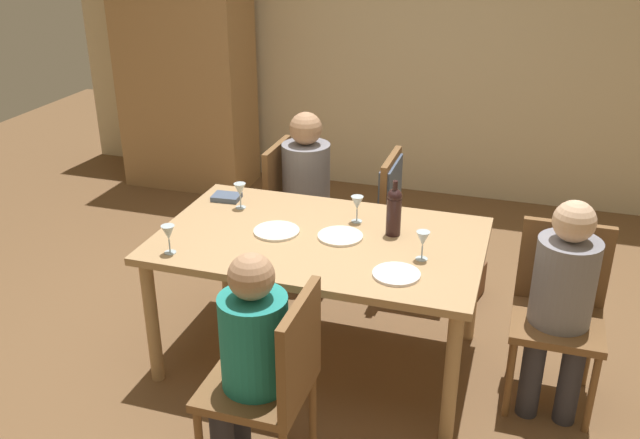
{
  "coord_description": "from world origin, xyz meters",
  "views": [
    {
      "loc": [
        0.98,
        -3.1,
        2.34
      ],
      "look_at": [
        0.0,
        0.0,
        0.86
      ],
      "focal_mm": 38.84,
      "sensor_mm": 36.0,
      "label": 1
    }
  ],
  "objects_px": {
    "person_man_bearded": "(249,351)",
    "handbag": "(470,284)",
    "chair_right_end": "(559,302)",
    "chair_far_right": "(401,206)",
    "chair_far_left": "(294,201)",
    "dining_table": "(320,251)",
    "wine_glass_centre": "(423,240)",
    "wine_bottle_tall_green": "(394,210)",
    "chair_near": "(275,377)",
    "wine_glass_near_left": "(357,204)",
    "dinner_plate_guest_left": "(396,274)",
    "person_woman_host": "(310,185)",
    "armoire_cabinet": "(185,62)",
    "person_man_guest": "(563,294)",
    "dinner_plate_host": "(340,236)",
    "dinner_plate_guest_right": "(277,231)",
    "wine_glass_far": "(168,234)",
    "wine_glass_near_right": "(240,191)"
  },
  "relations": [
    {
      "from": "wine_glass_near_left",
      "to": "wine_glass_centre",
      "type": "distance_m",
      "value": 0.53
    },
    {
      "from": "wine_glass_near_left",
      "to": "dinner_plate_guest_right",
      "type": "relative_size",
      "value": 0.61
    },
    {
      "from": "chair_near",
      "to": "wine_glass_far",
      "type": "relative_size",
      "value": 6.17
    },
    {
      "from": "dining_table",
      "to": "chair_right_end",
      "type": "xyz_separation_m",
      "value": [
        1.23,
        0.09,
        -0.14
      ]
    },
    {
      "from": "person_man_bearded",
      "to": "wine_glass_near_left",
      "type": "xyz_separation_m",
      "value": [
        0.16,
        1.15,
        0.22
      ]
    },
    {
      "from": "chair_right_end",
      "to": "chair_far_right",
      "type": "bearing_deg",
      "value": -40.05
    },
    {
      "from": "wine_glass_near_left",
      "to": "wine_glass_near_right",
      "type": "relative_size",
      "value": 1.0
    },
    {
      "from": "armoire_cabinet",
      "to": "chair_far_left",
      "type": "distance_m",
      "value": 2.09
    },
    {
      "from": "dinner_plate_host",
      "to": "armoire_cabinet",
      "type": "bearing_deg",
      "value": 132.37
    },
    {
      "from": "wine_glass_near_left",
      "to": "dinner_plate_host",
      "type": "height_order",
      "value": "wine_glass_near_left"
    },
    {
      "from": "person_woman_host",
      "to": "wine_glass_near_left",
      "type": "distance_m",
      "value": 0.84
    },
    {
      "from": "person_man_guest",
      "to": "wine_glass_centre",
      "type": "distance_m",
      "value": 0.71
    },
    {
      "from": "dining_table",
      "to": "wine_glass_near_right",
      "type": "xyz_separation_m",
      "value": [
        -0.55,
        0.23,
        0.19
      ]
    },
    {
      "from": "chair_far_right",
      "to": "wine_glass_near_right",
      "type": "distance_m",
      "value": 1.08
    },
    {
      "from": "chair_far_left",
      "to": "wine_glass_centre",
      "type": "relative_size",
      "value": 6.17
    },
    {
      "from": "wine_glass_centre",
      "to": "dinner_plate_host",
      "type": "bearing_deg",
      "value": 165.79
    },
    {
      "from": "chair_far_left",
      "to": "dinner_plate_guest_left",
      "type": "distance_m",
      "value": 1.53
    },
    {
      "from": "wine_glass_near_right",
      "to": "person_woman_host",
      "type": "bearing_deg",
      "value": 73.94
    },
    {
      "from": "person_man_bearded",
      "to": "handbag",
      "type": "xyz_separation_m",
      "value": [
        0.76,
        1.8,
        -0.53
      ]
    },
    {
      "from": "chair_far_left",
      "to": "dinner_plate_guest_left",
      "type": "bearing_deg",
      "value": 38.18
    },
    {
      "from": "wine_glass_centre",
      "to": "dinner_plate_host",
      "type": "height_order",
      "value": "wine_glass_centre"
    },
    {
      "from": "chair_right_end",
      "to": "person_man_guest",
      "type": "bearing_deg",
      "value": 90.0
    },
    {
      "from": "armoire_cabinet",
      "to": "wine_glass_far",
      "type": "relative_size",
      "value": 14.63
    },
    {
      "from": "chair_far_left",
      "to": "handbag",
      "type": "xyz_separation_m",
      "value": [
        1.2,
        0.0,
        -0.42
      ]
    },
    {
      "from": "wine_glass_near_right",
      "to": "dinner_plate_guest_right",
      "type": "xyz_separation_m",
      "value": [
        0.31,
        -0.24,
        -0.1
      ]
    },
    {
      "from": "armoire_cabinet",
      "to": "dining_table",
      "type": "distance_m",
      "value": 3.02
    },
    {
      "from": "wine_bottle_tall_green",
      "to": "chair_near",
      "type": "bearing_deg",
      "value": -104.43
    },
    {
      "from": "chair_far_left",
      "to": "wine_glass_far",
      "type": "height_order",
      "value": "chair_far_left"
    },
    {
      "from": "chair_near",
      "to": "dinner_plate_guest_left",
      "type": "distance_m",
      "value": 0.76
    },
    {
      "from": "dinner_plate_host",
      "to": "chair_right_end",
      "type": "bearing_deg",
      "value": 3.12
    },
    {
      "from": "dining_table",
      "to": "person_woman_host",
      "type": "distance_m",
      "value": 0.97
    },
    {
      "from": "chair_right_end",
      "to": "wine_glass_near_left",
      "type": "bearing_deg",
      "value": -8.18
    },
    {
      "from": "chair_near",
      "to": "person_woman_host",
      "type": "xyz_separation_m",
      "value": [
        -0.44,
        1.8,
        0.13
      ]
    },
    {
      "from": "wine_bottle_tall_green",
      "to": "wine_glass_centre",
      "type": "distance_m",
      "value": 0.31
    },
    {
      "from": "armoire_cabinet",
      "to": "wine_glass_near_left",
      "type": "bearing_deg",
      "value": -44.27
    },
    {
      "from": "chair_right_end",
      "to": "dinner_plate_guest_right",
      "type": "bearing_deg",
      "value": 4.05
    },
    {
      "from": "wine_glass_centre",
      "to": "wine_glass_near_left",
      "type": "bearing_deg",
      "value": 141.48
    },
    {
      "from": "wine_glass_centre",
      "to": "dinner_plate_host",
      "type": "relative_size",
      "value": 0.63
    },
    {
      "from": "chair_far_left",
      "to": "wine_glass_centre",
      "type": "xyz_separation_m",
      "value": [
        1.02,
        -0.99,
        0.33
      ]
    },
    {
      "from": "chair_far_right",
      "to": "dinner_plate_host",
      "type": "xyz_separation_m",
      "value": [
        -0.15,
        -0.88,
        0.17
      ]
    },
    {
      "from": "chair_near",
      "to": "wine_glass_near_left",
      "type": "relative_size",
      "value": 6.17
    },
    {
      "from": "wine_glass_centre",
      "to": "handbag",
      "type": "bearing_deg",
      "value": 79.68
    },
    {
      "from": "person_man_bearded",
      "to": "dinner_plate_guest_right",
      "type": "xyz_separation_m",
      "value": [
        -0.21,
        0.89,
        0.13
      ]
    },
    {
      "from": "handbag",
      "to": "person_man_bearded",
      "type": "bearing_deg",
      "value": -112.75
    },
    {
      "from": "dinner_plate_guest_left",
      "to": "wine_glass_centre",
      "type": "bearing_deg",
      "value": 67.04
    },
    {
      "from": "dining_table",
      "to": "wine_glass_far",
      "type": "height_order",
      "value": "wine_glass_far"
    },
    {
      "from": "dining_table",
      "to": "chair_far_right",
      "type": "xyz_separation_m",
      "value": [
        0.26,
        0.9,
        -0.08
      ]
    },
    {
      "from": "person_woman_host",
      "to": "dinner_plate_guest_left",
      "type": "xyz_separation_m",
      "value": [
        0.82,
        -1.19,
        0.1
      ]
    },
    {
      "from": "person_woman_host",
      "to": "person_man_bearded",
      "type": "distance_m",
      "value": 1.83
    },
    {
      "from": "chair_far_left",
      "to": "chair_far_right",
      "type": "height_order",
      "value": "same"
    }
  ]
}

